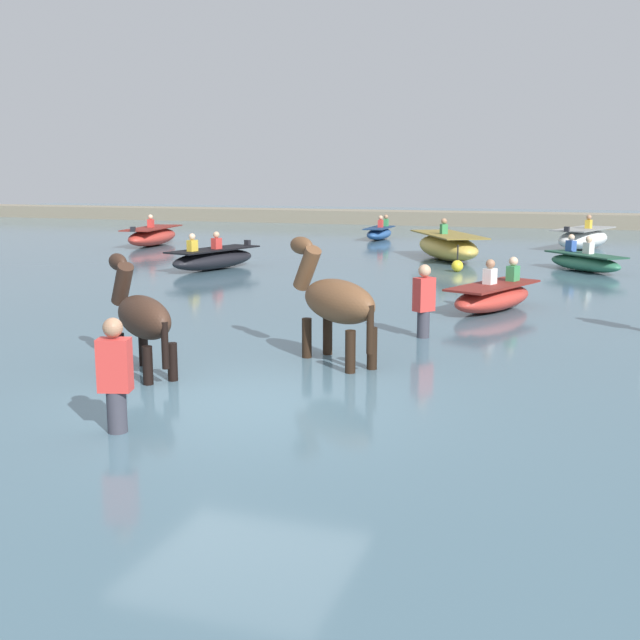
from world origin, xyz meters
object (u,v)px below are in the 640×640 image
Objects in this scene: boat_far_offshore at (583,239)px; boat_mid_channel at (585,262)px; boat_near_starboard at (379,233)px; person_onlooker_left at (424,312)px; channel_buoy at (457,266)px; boat_mid_outer at (447,247)px; horse_lead_dark_bay at (142,320)px; person_spectator_far at (116,392)px; boat_near_port at (493,296)px; boat_distant_west at (214,259)px; horse_trailing_bay at (335,304)px; boat_far_inshore at (153,236)px.

boat_mid_channel is at bearing -89.41° from boat_far_offshore.
boat_far_offshore is at bearing -12.02° from boat_near_starboard.
person_onlooker_left reaches higher than channel_buoy.
boat_mid_outer reaches higher than person_onlooker_left.
boat_near_starboard reaches higher than boat_mid_channel.
horse_lead_dark_bay is 2.70× the size of channel_buoy.
channel_buoy is (1.17, 14.45, -0.25)m from person_spectator_far.
horse_lead_dark_bay reaches higher than boat_far_offshore.
boat_near_port is 0.81× the size of boat_distant_west.
boat_near_starboard is at bearing 96.53° from horse_lead_dark_bay.
boat_near_starboard is (-3.93, 6.76, -0.14)m from boat_mid_outer.
boat_near_port is at bearing 72.15° from horse_trailing_bay.
boat_far_offshore is (5.38, 20.40, -0.35)m from horse_lead_dark_bay.
person_onlooker_left is at bearing 70.30° from person_spectator_far.
boat_far_inshore reaches higher than boat_distant_west.
boat_distant_west is 2.00× the size of person_onlooker_left.
boat_far_offshore reaches higher than boat_distant_west.
boat_far_offshore is at bearing 13.62° from boat_far_inshore.
person_onlooker_left is 2.23× the size of channel_buoy.
channel_buoy is at bearing -20.06° from boat_far_inshore.
boat_near_port is 3.06m from person_onlooker_left.
channel_buoy is at bearing -75.41° from boat_mid_outer.
boat_far_offshore is 2.25× the size of person_spectator_far.
horse_trailing_bay is 0.56× the size of boat_far_inshore.
boat_mid_outer reaches higher than boat_distant_west.
horse_trailing_bay is at bearing -54.88° from boat_distant_west.
person_onlooker_left is (-2.42, -10.12, 0.17)m from boat_mid_channel.
boat_mid_channel is 0.67× the size of boat_far_offshore.
boat_distant_west is 10.31m from person_onlooker_left.
person_spectator_far reaches higher than boat_mid_channel.
boat_distant_west is 4.46× the size of channel_buoy.
boat_far_offshore is at bearing 45.03° from boat_distant_west.
boat_near_port reaches higher than channel_buoy.
boat_near_starboard is at bearing 36.21° from boat_far_inshore.
horse_trailing_bay is 1.31× the size of person_onlooker_left.
boat_far_offshore is at bearing 68.51° from channel_buoy.
person_onlooker_left is at bearing 67.66° from horse_trailing_bay.
boat_far_offshore reaches higher than boat_mid_channel.
person_onlooker_left is (5.56, -18.63, 0.16)m from boat_near_starboard.
boat_near_starboard is at bearing 167.98° from boat_far_offshore.
person_onlooker_left is (1.63, -11.87, 0.02)m from boat_mid_outer.
boat_far_offshore is at bearing 79.06° from person_spectator_far.
boat_far_offshore reaches higher than person_spectator_far.
horse_lead_dark_bay is at bearing -59.40° from boat_far_inshore.
boat_near_port is 7.35m from boat_mid_channel.
horse_trailing_bay reaches higher than boat_mid_channel.
boat_distant_west is 13.90m from person_spectator_far.
boat_mid_channel is 10.20m from boat_distant_west.
boat_mid_outer is at bearing 104.59° from channel_buoy.
person_onlooker_left reaches higher than boat_mid_channel.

